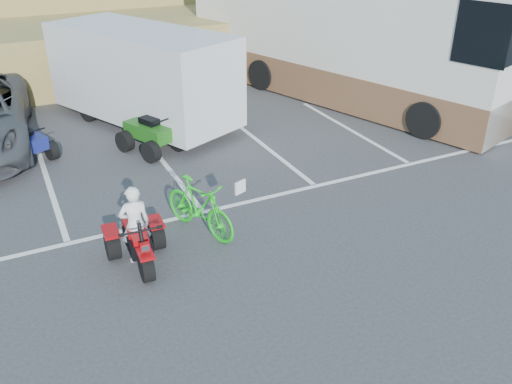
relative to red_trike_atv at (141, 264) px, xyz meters
name	(u,v)px	position (x,y,z in m)	size (l,w,h in m)	color
ground	(254,275)	(1.64, -1.17, 0.00)	(100.00, 100.00, 0.00)	#363638
parking_stripes	(212,173)	(2.50, 2.90, 0.00)	(28.00, 5.16, 0.01)	white
grass_embankment	(80,28)	(1.64, 14.31, 1.42)	(40.00, 8.50, 3.10)	olive
red_trike_atv	(141,264)	(0.00, 0.00, 0.00)	(1.06, 1.41, 0.92)	#9D080C
rider	(135,224)	(0.01, 0.15, 0.73)	(0.53, 0.35, 1.46)	white
green_dirt_bike	(199,207)	(1.32, 0.55, 0.55)	(0.52, 1.84, 1.10)	#14BF19
cargo_trailer	(142,74)	(2.04, 6.84, 1.44)	(4.45, 6.14, 2.66)	silver
rv_motorhome	(342,42)	(8.53, 6.63, 1.76)	(6.30, 11.60, 4.06)	silver
quad_atv_blue	(29,159)	(-1.32, 5.63, 0.00)	(1.02, 1.37, 0.89)	navy
quad_atv_green	(153,151)	(1.61, 4.77, 0.00)	(1.15, 1.54, 1.01)	#1B5914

